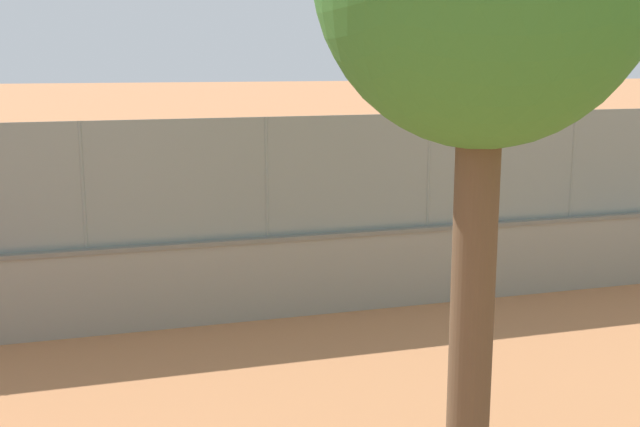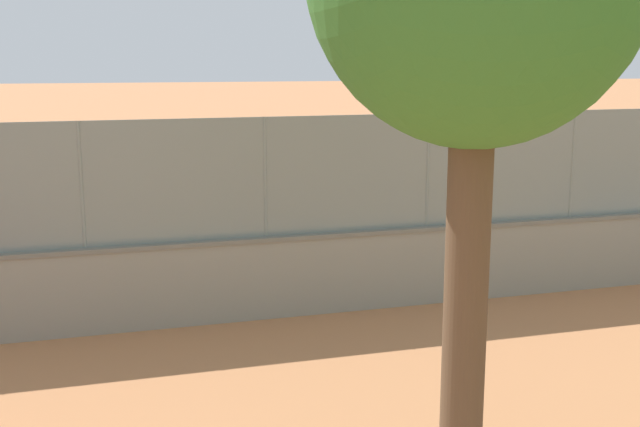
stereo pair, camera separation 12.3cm
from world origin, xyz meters
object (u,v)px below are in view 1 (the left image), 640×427
at_px(player_baseline_waiting, 194,206).
at_px(player_near_wall_returning, 548,220).
at_px(player_crossing_court, 120,215).
at_px(sports_ball, 234,209).

relative_size(player_baseline_waiting, player_near_wall_returning, 1.07).
bearing_deg(player_crossing_court, player_near_wall_returning, 161.28).
bearing_deg(sports_ball, player_baseline_waiting, -69.23).
height_order(player_baseline_waiting, player_crossing_court, player_baseline_waiting).
height_order(player_crossing_court, sports_ball, player_crossing_court).
distance_m(player_near_wall_returning, sports_ball, 7.97).
xyz_separation_m(player_baseline_waiting, player_crossing_court, (1.97, 0.31, -0.09)).
xyz_separation_m(player_near_wall_returning, sports_ball, (7.76, -1.78, 0.34)).
distance_m(player_baseline_waiting, player_near_wall_returning, 9.39).
bearing_deg(player_baseline_waiting, player_near_wall_returning, 155.62).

